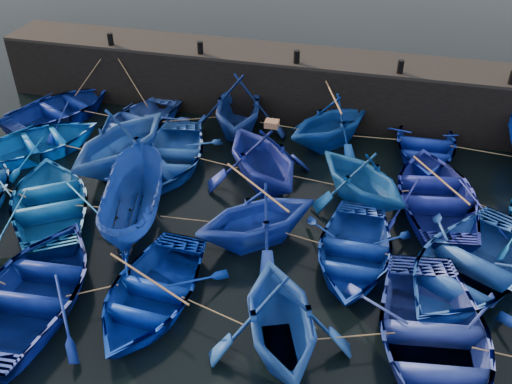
# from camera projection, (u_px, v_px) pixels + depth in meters

# --- Properties ---
(ground) EXTENTS (120.00, 120.00, 0.00)m
(ground) POSITION_uv_depth(u_px,v_px,m) (228.00, 273.00, 16.37)
(ground) COLOR black
(ground) RESTS_ON ground
(quay_wall) EXTENTS (26.00, 2.50, 2.50)m
(quay_wall) POSITION_uv_depth(u_px,v_px,m) (299.00, 86.00, 24.01)
(quay_wall) COLOR black
(quay_wall) RESTS_ON ground
(quay_top) EXTENTS (26.00, 2.50, 0.12)m
(quay_top) POSITION_uv_depth(u_px,v_px,m) (301.00, 56.00, 23.26)
(quay_top) COLOR black
(quay_top) RESTS_ON quay_wall
(bollard_0) EXTENTS (0.24, 0.24, 0.50)m
(bollard_0) POSITION_uv_depth(u_px,v_px,m) (110.00, 39.00, 24.01)
(bollard_0) COLOR black
(bollard_0) RESTS_ON quay_top
(bollard_1) EXTENTS (0.24, 0.24, 0.50)m
(bollard_1) POSITION_uv_depth(u_px,v_px,m) (200.00, 48.00, 23.19)
(bollard_1) COLOR black
(bollard_1) RESTS_ON quay_top
(bollard_2) EXTENTS (0.24, 0.24, 0.50)m
(bollard_2) POSITION_uv_depth(u_px,v_px,m) (297.00, 57.00, 22.37)
(bollard_2) COLOR black
(bollard_2) RESTS_ON quay_top
(bollard_3) EXTENTS (0.24, 0.24, 0.50)m
(bollard_3) POSITION_uv_depth(u_px,v_px,m) (400.00, 67.00, 21.55)
(bollard_3) COLOR black
(bollard_3) RESTS_ON quay_top
(bollard_4) EXTENTS (0.24, 0.24, 0.50)m
(bollard_4) POSITION_uv_depth(u_px,v_px,m) (512.00, 77.00, 20.73)
(bollard_4) COLOR black
(bollard_4) RESTS_ON quay_top
(boat_0) EXTENTS (5.43, 6.06, 1.03)m
(boat_0) POSITION_uv_depth(u_px,v_px,m) (61.00, 108.00, 23.90)
(boat_0) COLOR navy
(boat_0) RESTS_ON ground
(boat_1) EXTENTS (4.30, 5.22, 0.94)m
(boat_1) POSITION_uv_depth(u_px,v_px,m) (136.00, 121.00, 23.04)
(boat_1) COLOR #23439B
(boat_1) RESTS_ON ground
(boat_2) EXTENTS (4.73, 5.22, 2.39)m
(boat_2) POSITION_uv_depth(u_px,v_px,m) (238.00, 105.00, 22.64)
(boat_2) COLOR navy
(boat_2) RESTS_ON ground
(boat_3) EXTENTS (5.17, 5.26, 2.10)m
(boat_3) POSITION_uv_depth(u_px,v_px,m) (331.00, 122.00, 21.79)
(boat_3) COLOR #0B3F9B
(boat_3) RESTS_ON ground
(boat_4) EXTENTS (3.60, 4.91, 0.99)m
(boat_4) POSITION_uv_depth(u_px,v_px,m) (425.00, 144.00, 21.48)
(boat_4) COLOR #0D2499
(boat_4) RESTS_ON ground
(boat_6) EXTENTS (5.65, 5.80, 0.98)m
(boat_6) POSITION_uv_depth(u_px,v_px,m) (38.00, 143.00, 21.59)
(boat_6) COLOR blue
(boat_6) RESTS_ON ground
(boat_7) EXTENTS (5.23, 5.69, 2.51)m
(boat_7) POSITION_uv_depth(u_px,v_px,m) (120.00, 140.00, 20.22)
(boat_7) COLOR #204FA1
(boat_7) RESTS_ON ground
(boat_8) EXTENTS (4.23, 5.34, 1.00)m
(boat_8) POSITION_uv_depth(u_px,v_px,m) (171.00, 155.00, 20.82)
(boat_8) COLOR blue
(boat_8) RESTS_ON ground
(boat_9) EXTENTS (5.78, 5.88, 2.34)m
(boat_9) POSITION_uv_depth(u_px,v_px,m) (263.00, 156.00, 19.46)
(boat_9) COLOR navy
(boat_9) RESTS_ON ground
(boat_10) EXTENTS (5.14, 5.11, 2.05)m
(boat_10) POSITION_uv_depth(u_px,v_px,m) (362.00, 176.00, 18.68)
(boat_10) COLOR #0E4C91
(boat_10) RESTS_ON ground
(boat_11) EXTENTS (4.76, 6.01, 1.13)m
(boat_11) POSITION_uv_depth(u_px,v_px,m) (437.00, 194.00, 18.65)
(boat_11) COLOR navy
(boat_11) RESTS_ON ground
(boat_14) EXTENTS (6.02, 6.47, 1.09)m
(boat_14) POSITION_uv_depth(u_px,v_px,m) (51.00, 201.00, 18.35)
(boat_14) COLOR #0D57A5
(boat_14) RESTS_ON ground
(boat_15) EXTENTS (2.85, 4.94, 1.80)m
(boat_15) POSITION_uv_depth(u_px,v_px,m) (132.00, 203.00, 17.68)
(boat_15) COLOR navy
(boat_15) RESTS_ON ground
(boat_16) EXTENTS (5.14, 5.06, 2.05)m
(boat_16) POSITION_uv_depth(u_px,v_px,m) (257.00, 216.00, 16.92)
(boat_16) COLOR #1733A0
(boat_16) RESTS_ON ground
(boat_17) EXTENTS (3.30, 4.60, 0.95)m
(boat_17) POSITION_uv_depth(u_px,v_px,m) (353.00, 251.00, 16.45)
(boat_17) COLOR navy
(boat_17) RESTS_ON ground
(boat_18) EXTENTS (6.31, 6.95, 1.18)m
(boat_18) POSITION_uv_depth(u_px,v_px,m) (468.00, 266.00, 15.77)
(boat_18) COLOR #204FB1
(boat_18) RESTS_ON ground
(boat_21) EXTENTS (4.36, 5.78, 1.14)m
(boat_21) POSITION_uv_depth(u_px,v_px,m) (35.00, 290.00, 15.02)
(boat_21) COLOR navy
(boat_21) RESTS_ON ground
(boat_22) EXTENTS (3.59, 4.86, 0.98)m
(boat_22) POSITION_uv_depth(u_px,v_px,m) (150.00, 292.00, 15.05)
(boat_22) COLOR #03279D
(boat_22) RESTS_ON ground
(boat_23) EXTENTS (4.77, 5.09, 2.15)m
(boat_23) POSITION_uv_depth(u_px,v_px,m) (280.00, 317.00, 13.56)
(boat_23) COLOR #1949A7
(boat_23) RESTS_ON ground
(boat_24) EXTENTS (4.89, 6.25, 1.18)m
(boat_24) POSITION_uv_depth(u_px,v_px,m) (433.00, 339.00, 13.63)
(boat_24) COLOR #2D41A7
(boat_24) RESTS_ON ground
(wooden_crate) EXTENTS (0.45, 0.37, 0.22)m
(wooden_crate) POSITION_uv_depth(u_px,v_px,m) (272.00, 124.00, 18.66)
(wooden_crate) COLOR #8C5E3D
(wooden_crate) RESTS_ON boat_9
(mooring_ropes) EXTENTS (18.85, 12.00, 2.10)m
(mooring_ropes) POSITION_uv_depth(u_px,v_px,m) (256.00, 159.00, 19.89)
(mooring_ropes) COLOR tan
(mooring_ropes) RESTS_ON ground
(loose_oars) EXTENTS (9.61, 11.81, 1.18)m
(loose_oars) POSITION_uv_depth(u_px,v_px,m) (304.00, 177.00, 17.64)
(loose_oars) COLOR #99724C
(loose_oars) RESTS_ON ground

